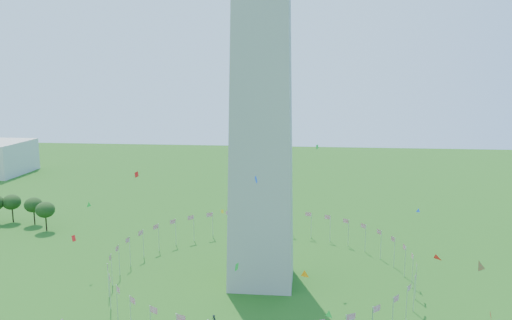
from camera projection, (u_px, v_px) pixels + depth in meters
The scene contains 2 objects.
flag_ring at pixel (262, 266), 135.35m from camera, with size 80.24×80.24×9.00m.
kites_aloft at pixel (309, 248), 106.49m from camera, with size 123.08×77.06×38.28m.
Camera 1 is at (11.49, -77.73, 56.47)m, focal length 35.00 mm.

